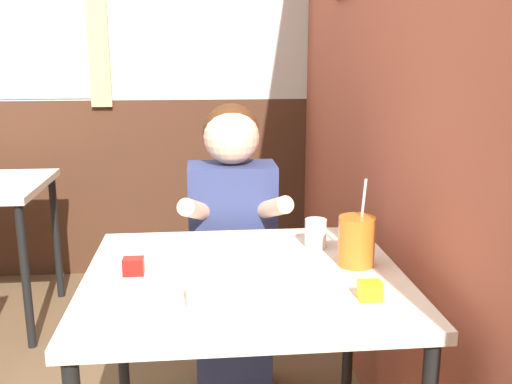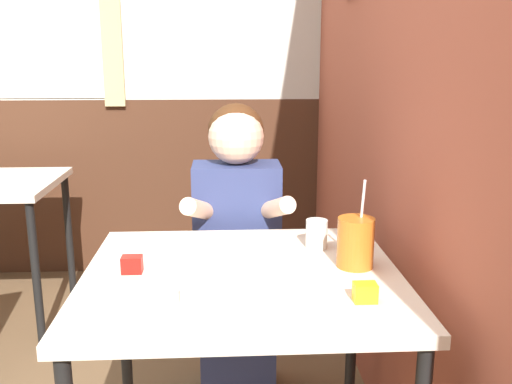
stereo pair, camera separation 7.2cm
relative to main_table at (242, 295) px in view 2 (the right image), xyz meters
name	(u,v)px [view 2 (the right image)]	position (x,y,z in m)	size (l,w,h in m)	color
brick_wall_right	(370,59)	(0.57, 0.85, 0.67)	(0.08, 4.21, 2.70)	#9E4C38
back_wall	(109,56)	(-0.74, 1.98, 0.68)	(5.52, 0.09, 2.70)	silver
main_table	(242,295)	(0.00, 0.00, 0.00)	(0.93, 0.83, 0.75)	beige
person_seated	(237,243)	(0.00, 0.59, -0.04)	(0.42, 0.41, 1.19)	navy
cocktail_pitcher	(356,242)	(0.34, 0.03, 0.15)	(0.11, 0.11, 0.27)	#C6661E
glass_near_pitcher	(194,293)	(-0.13, -0.25, 0.12)	(0.07, 0.07, 0.10)	silver
glass_center	(317,234)	(0.25, 0.20, 0.12)	(0.07, 0.07, 0.10)	silver
condiment_ketchup	(132,264)	(-0.32, 0.02, 0.10)	(0.06, 0.04, 0.05)	#B7140F
condiment_mustard	(365,292)	(0.31, -0.22, 0.10)	(0.06, 0.04, 0.05)	yellow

